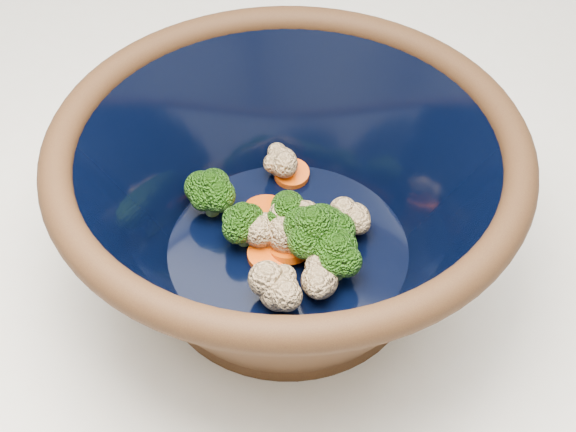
{
  "coord_description": "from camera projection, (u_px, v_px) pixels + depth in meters",
  "views": [
    {
      "loc": [
        0.2,
        -0.46,
        1.41
      ],
      "look_at": [
        0.01,
        -0.08,
        0.97
      ],
      "focal_mm": 50.0,
      "sensor_mm": 36.0,
      "label": 1
    }
  ],
  "objects": [
    {
      "name": "mixing_bowl",
      "position": [
        288.0,
        203.0,
        0.6
      ],
      "size": [
        0.43,
        0.43,
        0.15
      ],
      "rotation": [
        0.0,
        0.0,
        0.41
      ],
      "color": "black",
      "rests_on": "counter"
    },
    {
      "name": "vegetable_pile",
      "position": [
        290.0,
        227.0,
        0.62
      ],
      "size": [
        0.16,
        0.16,
        0.06
      ],
      "color": "#608442",
      "rests_on": "mixing_bowl"
    }
  ]
}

